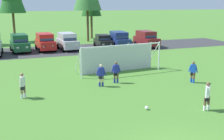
{
  "coord_description": "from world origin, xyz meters",
  "views": [
    {
      "loc": [
        -6.02,
        -7.93,
        5.86
      ],
      "look_at": [
        0.33,
        8.85,
        1.54
      ],
      "focal_mm": 44.57,
      "sensor_mm": 36.0,
      "label": 1
    }
  ],
  "objects_px": {
    "player_winger_right": "(116,72)",
    "parked_car_slot_left": "(20,43)",
    "soccer_ball": "(147,108)",
    "player_winger_left": "(101,75)",
    "soccer_goal": "(119,57)",
    "player_midfield_center": "(207,96)",
    "parked_car_slot_center": "(67,41)",
    "parked_car_slot_center_right": "(103,41)",
    "parked_car_slot_right": "(119,40)",
    "parked_car_slot_far_right": "(146,39)",
    "player_trailing_back": "(193,72)",
    "parked_car_slot_center_left": "(45,42)",
    "player_defender_far": "(23,86)"
  },
  "relations": [
    {
      "from": "parked_car_slot_center_left",
      "to": "parked_car_slot_far_right",
      "type": "distance_m",
      "value": 13.57
    },
    {
      "from": "soccer_goal",
      "to": "parked_car_slot_center_right",
      "type": "bearing_deg",
      "value": 76.63
    },
    {
      "from": "soccer_ball",
      "to": "player_winger_left",
      "type": "height_order",
      "value": "player_winger_left"
    },
    {
      "from": "player_winger_right",
      "to": "parked_car_slot_center_right",
      "type": "relative_size",
      "value": 0.38
    },
    {
      "from": "player_midfield_center",
      "to": "parked_car_slot_far_right",
      "type": "xyz_separation_m",
      "value": [
        7.77,
        22.19,
        0.29
      ]
    },
    {
      "from": "soccer_ball",
      "to": "player_winger_left",
      "type": "bearing_deg",
      "value": 100.59
    },
    {
      "from": "player_winger_left",
      "to": "parked_car_slot_center_right",
      "type": "xyz_separation_m",
      "value": [
        6.04,
        17.15,
        0.05
      ]
    },
    {
      "from": "parked_car_slot_center",
      "to": "parked_car_slot_right",
      "type": "distance_m",
      "value": 6.9
    },
    {
      "from": "player_defender_far",
      "to": "parked_car_slot_center",
      "type": "height_order",
      "value": "parked_car_slot_center"
    },
    {
      "from": "player_midfield_center",
      "to": "parked_car_slot_left",
      "type": "height_order",
      "value": "parked_car_slot_left"
    },
    {
      "from": "soccer_ball",
      "to": "soccer_goal",
      "type": "xyz_separation_m",
      "value": [
        1.86,
        8.89,
        1.18
      ]
    },
    {
      "from": "player_midfield_center",
      "to": "parked_car_slot_center_left",
      "type": "distance_m",
      "value": 24.55
    },
    {
      "from": "soccer_ball",
      "to": "parked_car_slot_center_left",
      "type": "bearing_deg",
      "value": 96.57
    },
    {
      "from": "parked_car_slot_center_right",
      "to": "parked_car_slot_right",
      "type": "distance_m",
      "value": 2.18
    },
    {
      "from": "parked_car_slot_center_left",
      "to": "player_winger_left",
      "type": "bearing_deg",
      "value": -84.65
    },
    {
      "from": "player_defender_far",
      "to": "parked_car_slot_far_right",
      "type": "distance_m",
      "value": 23.79
    },
    {
      "from": "parked_car_slot_center",
      "to": "parked_car_slot_far_right",
      "type": "xyz_separation_m",
      "value": [
        10.7,
        -1.34,
        0.0
      ]
    },
    {
      "from": "soccer_goal",
      "to": "player_midfield_center",
      "type": "distance_m",
      "value": 10.23
    },
    {
      "from": "soccer_ball",
      "to": "player_midfield_center",
      "type": "xyz_separation_m",
      "value": [
        3.09,
        -1.26,
        0.71
      ]
    },
    {
      "from": "parked_car_slot_left",
      "to": "soccer_ball",
      "type": "bearing_deg",
      "value": -75.97
    },
    {
      "from": "soccer_goal",
      "to": "parked_car_slot_center_right",
      "type": "height_order",
      "value": "soccer_goal"
    },
    {
      "from": "player_winger_right",
      "to": "parked_car_slot_center_right",
      "type": "bearing_deg",
      "value": 74.27
    },
    {
      "from": "player_trailing_back",
      "to": "parked_car_slot_center_right",
      "type": "xyz_separation_m",
      "value": [
        -0.74,
        18.66,
        0.05
      ]
    },
    {
      "from": "player_defender_far",
      "to": "player_winger_left",
      "type": "height_order",
      "value": "same"
    },
    {
      "from": "player_trailing_back",
      "to": "player_midfield_center",
      "type": "bearing_deg",
      "value": -118.8
    },
    {
      "from": "parked_car_slot_center",
      "to": "soccer_ball",
      "type": "bearing_deg",
      "value": -90.39
    },
    {
      "from": "parked_car_slot_left",
      "to": "parked_car_slot_center_left",
      "type": "height_order",
      "value": "same"
    },
    {
      "from": "parked_car_slot_center_right",
      "to": "parked_car_slot_right",
      "type": "bearing_deg",
      "value": -26.58
    },
    {
      "from": "parked_car_slot_left",
      "to": "parked_car_slot_right",
      "type": "xyz_separation_m",
      "value": [
        12.67,
        -1.33,
        0.0
      ]
    },
    {
      "from": "player_midfield_center",
      "to": "player_defender_far",
      "type": "height_order",
      "value": "same"
    },
    {
      "from": "player_winger_right",
      "to": "parked_car_slot_left",
      "type": "relative_size",
      "value": 0.35
    },
    {
      "from": "player_winger_left",
      "to": "parked_car_slot_center",
      "type": "bearing_deg",
      "value": 86.22
    },
    {
      "from": "soccer_ball",
      "to": "player_trailing_back",
      "type": "xyz_separation_m",
      "value": [
        5.81,
        3.7,
        0.71
      ]
    },
    {
      "from": "player_winger_left",
      "to": "parked_car_slot_center_left",
      "type": "xyz_separation_m",
      "value": [
        -1.63,
        17.41,
        0.29
      ]
    },
    {
      "from": "player_winger_right",
      "to": "parked_car_slot_center",
      "type": "height_order",
      "value": "parked_car_slot_center"
    },
    {
      "from": "soccer_ball",
      "to": "parked_car_slot_center_left",
      "type": "xyz_separation_m",
      "value": [
        -2.6,
        22.62,
        1.0
      ]
    },
    {
      "from": "player_defender_far",
      "to": "player_winger_right",
      "type": "relative_size",
      "value": 1.0
    },
    {
      "from": "parked_car_slot_center_right",
      "to": "parked_car_slot_far_right",
      "type": "height_order",
      "value": "parked_car_slot_far_right"
    },
    {
      "from": "parked_car_slot_center_left",
      "to": "parked_car_slot_center_right",
      "type": "distance_m",
      "value": 7.68
    },
    {
      "from": "soccer_goal",
      "to": "player_winger_left",
      "type": "xyz_separation_m",
      "value": [
        -2.84,
        -3.68,
        -0.47
      ]
    },
    {
      "from": "parked_car_slot_center",
      "to": "player_winger_right",
      "type": "bearing_deg",
      "value": -89.27
    },
    {
      "from": "soccer_ball",
      "to": "parked_car_slot_center_right",
      "type": "height_order",
      "value": "parked_car_slot_center_right"
    },
    {
      "from": "parked_car_slot_center_left",
      "to": "player_winger_right",
      "type": "bearing_deg",
      "value": -80.07
    },
    {
      "from": "player_winger_right",
      "to": "soccer_ball",
      "type": "bearing_deg",
      "value": -93.67
    },
    {
      "from": "player_trailing_back",
      "to": "parked_car_slot_left",
      "type": "relative_size",
      "value": 0.35
    },
    {
      "from": "parked_car_slot_left",
      "to": "parked_car_slot_far_right",
      "type": "relative_size",
      "value": 1.03
    },
    {
      "from": "soccer_goal",
      "to": "parked_car_slot_far_right",
      "type": "xyz_separation_m",
      "value": [
        9.0,
        12.04,
        -0.18
      ]
    },
    {
      "from": "player_midfield_center",
      "to": "player_trailing_back",
      "type": "relative_size",
      "value": 1.0
    },
    {
      "from": "soccer_goal",
      "to": "parked_car_slot_right",
      "type": "distance_m",
      "value": 13.52
    },
    {
      "from": "player_midfield_center",
      "to": "player_defender_far",
      "type": "xyz_separation_m",
      "value": [
        -9.48,
        5.81,
        0.0
      ]
    }
  ]
}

